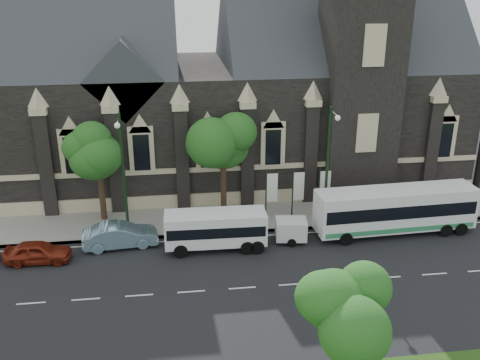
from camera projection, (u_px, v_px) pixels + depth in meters
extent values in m
plane|color=black|center=(191.00, 292.00, 31.34)|extent=(160.00, 160.00, 0.00)
cube|color=gray|center=(185.00, 221.00, 40.10)|extent=(80.00, 5.00, 0.15)
cube|color=black|center=(224.00, 120.00, 48.04)|extent=(40.00, 15.00, 10.00)
cube|color=#313439|center=(80.00, 67.00, 44.77)|extent=(16.00, 15.00, 15.00)
cube|color=#313439|center=(336.00, 62.00, 47.44)|extent=(20.00, 15.00, 15.00)
cube|color=#313439|center=(125.00, 76.00, 41.10)|extent=(6.00, 6.00, 6.00)
cube|color=black|center=(358.00, 86.00, 42.26)|extent=(5.50, 5.50, 18.00)
cube|color=#C5AE8E|center=(234.00, 168.00, 41.72)|extent=(40.00, 0.22, 0.40)
cube|color=#C5AE8E|center=(234.00, 199.00, 42.67)|extent=(40.00, 0.25, 1.20)
cube|color=black|center=(208.00, 150.00, 40.77)|extent=(1.20, 0.12, 2.80)
sphere|color=#1A561C|center=(347.00, 316.00, 21.67)|extent=(3.20, 3.20, 3.20)
sphere|color=#1A561C|center=(358.00, 294.00, 22.08)|extent=(2.40, 2.40, 2.40)
cylinder|color=black|center=(224.00, 190.00, 40.70)|extent=(0.44, 0.44, 3.96)
sphere|color=#1A561C|center=(223.00, 144.00, 39.37)|extent=(3.84, 3.84, 3.84)
sphere|color=#1A561C|center=(232.00, 131.00, 39.86)|extent=(2.88, 2.88, 2.88)
cylinder|color=black|center=(102.00, 196.00, 39.60)|extent=(0.44, 0.44, 3.96)
sphere|color=#1A561C|center=(98.00, 150.00, 38.30)|extent=(3.68, 3.68, 3.68)
sphere|color=#1A561C|center=(108.00, 137.00, 38.77)|extent=(2.76, 2.76, 2.76)
cylinder|color=black|center=(327.00, 169.00, 37.68)|extent=(0.20, 0.20, 9.00)
cylinder|color=black|center=(334.00, 113.00, 35.42)|extent=(0.10, 1.60, 0.10)
sphere|color=silver|center=(338.00, 118.00, 34.71)|extent=(0.36, 0.36, 0.36)
cylinder|color=black|center=(124.00, 178.00, 35.97)|extent=(0.20, 0.20, 9.00)
cylinder|color=black|center=(118.00, 121.00, 33.71)|extent=(0.10, 1.60, 0.10)
sphere|color=silver|center=(117.00, 126.00, 33.01)|extent=(0.36, 0.36, 0.36)
cylinder|color=black|center=(266.00, 195.00, 39.67)|extent=(0.10, 0.10, 4.00)
cube|color=white|center=(272.00, 188.00, 39.50)|extent=(0.80, 0.04, 2.20)
cylinder|color=black|center=(293.00, 194.00, 39.91)|extent=(0.10, 0.10, 4.00)
cube|color=white|center=(299.00, 186.00, 39.75)|extent=(0.80, 0.04, 2.20)
cylinder|color=black|center=(319.00, 193.00, 40.15)|extent=(0.10, 0.10, 4.00)
cube|color=white|center=(325.00, 185.00, 39.99)|extent=(0.80, 0.04, 2.20)
cube|color=white|center=(395.00, 208.00, 37.77)|extent=(11.47, 2.89, 2.87)
cube|color=black|center=(396.00, 206.00, 37.71)|extent=(11.02, 2.91, 0.93)
cube|color=#308550|center=(394.00, 223.00, 38.18)|extent=(11.02, 2.90, 0.35)
cylinder|color=black|center=(346.00, 239.00, 36.55)|extent=(0.91, 0.32, 0.90)
cylinder|color=black|center=(334.00, 224.00, 38.73)|extent=(0.91, 0.32, 0.90)
cylinder|color=black|center=(446.00, 230.00, 37.77)|extent=(0.91, 0.32, 0.90)
cylinder|color=black|center=(429.00, 216.00, 39.94)|extent=(0.91, 0.32, 0.90)
cylinder|color=black|center=(461.00, 229.00, 37.95)|extent=(0.91, 0.32, 0.90)
cylinder|color=black|center=(443.00, 215.00, 40.13)|extent=(0.91, 0.32, 0.90)
cube|color=white|center=(215.00, 228.00, 35.76)|extent=(6.76, 2.26, 2.14)
cube|color=black|center=(215.00, 227.00, 35.72)|extent=(6.50, 2.29, 0.73)
cylinder|color=black|center=(181.00, 251.00, 34.93)|extent=(0.91, 0.30, 0.90)
cylinder|color=black|center=(181.00, 237.00, 36.88)|extent=(0.91, 0.30, 0.90)
cylinder|color=black|center=(247.00, 248.00, 35.37)|extent=(0.91, 0.30, 0.90)
cylinder|color=black|center=(244.00, 233.00, 37.33)|extent=(0.91, 0.30, 0.90)
cylinder|color=black|center=(257.00, 247.00, 35.44)|extent=(0.91, 0.30, 0.90)
cylinder|color=black|center=(253.00, 233.00, 37.39)|extent=(0.91, 0.30, 0.90)
cube|color=silver|center=(291.00, 229.00, 36.87)|extent=(2.27, 1.82, 1.36)
cylinder|color=black|center=(292.00, 243.00, 36.37)|extent=(0.61, 0.28, 0.59)
cylinder|color=black|center=(290.00, 232.00, 37.83)|extent=(0.61, 0.28, 0.59)
cylinder|color=black|center=(310.00, 234.00, 37.01)|extent=(1.25, 0.24, 0.08)
imported|color=#7EA2B6|center=(120.00, 235.00, 36.23)|extent=(5.15, 2.25, 1.65)
imported|color=maroon|center=(38.00, 252.00, 34.33)|extent=(4.22, 1.81, 1.42)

